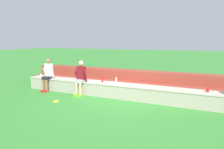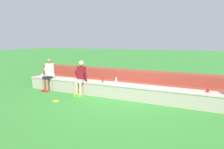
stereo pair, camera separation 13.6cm
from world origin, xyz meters
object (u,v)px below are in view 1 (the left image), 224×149
(person_left_of_center, at_px, (80,77))
(frisbee, at_px, (56,101))
(person_far_left, at_px, (48,74))
(plastic_cup_middle, at_px, (208,90))
(water_bottle_near_left, at_px, (102,79))
(water_bottle_mid_right, at_px, (116,81))
(plastic_cup_right_end, at_px, (41,75))

(person_left_of_center, height_order, frisbee, person_left_of_center)
(person_far_left, height_order, plastic_cup_middle, person_far_left)
(water_bottle_near_left, distance_m, plastic_cup_middle, 3.78)
(person_left_of_center, relative_size, frisbee, 6.21)
(person_far_left, height_order, frisbee, person_far_left)
(water_bottle_near_left, bearing_deg, water_bottle_mid_right, -4.09)
(frisbee, bearing_deg, plastic_cup_middle, 16.39)
(frisbee, bearing_deg, plastic_cup_right_end, 144.53)
(water_bottle_mid_right, bearing_deg, frisbee, -142.52)
(water_bottle_mid_right, bearing_deg, plastic_cup_middle, 1.53)
(plastic_cup_middle, bearing_deg, plastic_cup_right_end, -179.68)
(person_left_of_center, xyz_separation_m, plastic_cup_middle, (4.61, 0.36, -0.15))
(water_bottle_near_left, bearing_deg, plastic_cup_middle, 0.61)
(plastic_cup_middle, height_order, plastic_cup_right_end, plastic_cup_middle)
(plastic_cup_right_end, xyz_separation_m, frisbee, (2.00, -1.42, -0.58))
(water_bottle_near_left, relative_size, plastic_cup_middle, 2.32)
(person_far_left, relative_size, frisbee, 6.26)
(water_bottle_mid_right, height_order, plastic_cup_middle, water_bottle_mid_right)
(plastic_cup_right_end, bearing_deg, person_left_of_center, -7.86)
(person_far_left, distance_m, frisbee, 1.90)
(person_far_left, xyz_separation_m, water_bottle_mid_right, (3.13, 0.25, -0.08))
(frisbee, bearing_deg, person_left_of_center, 71.83)
(person_left_of_center, relative_size, water_bottle_mid_right, 5.14)
(person_left_of_center, distance_m, frisbee, 1.37)
(person_far_left, distance_m, person_left_of_center, 1.70)
(person_far_left, relative_size, water_bottle_near_left, 5.25)
(person_left_of_center, height_order, water_bottle_mid_right, person_left_of_center)
(person_far_left, height_order, water_bottle_near_left, person_far_left)
(water_bottle_near_left, relative_size, frisbee, 1.19)
(person_left_of_center, height_order, water_bottle_near_left, person_left_of_center)
(water_bottle_mid_right, relative_size, water_bottle_near_left, 1.01)
(plastic_cup_middle, bearing_deg, frisbee, -163.61)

